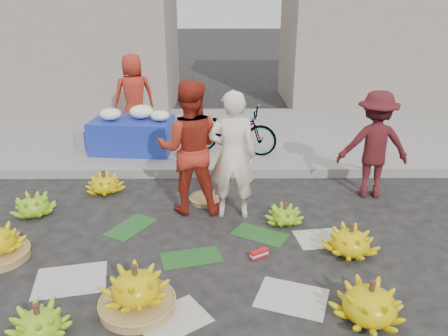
{
  "coord_description": "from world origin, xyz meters",
  "views": [
    {
      "loc": [
        0.23,
        -4.32,
        2.66
      ],
      "look_at": [
        0.27,
        0.73,
        0.7
      ],
      "focal_mm": 35.0,
      "sensor_mm": 36.0,
      "label": 1
    }
  ],
  "objects_px": {
    "vendor_cream": "(232,156)",
    "flower_table": "(133,133)",
    "banana_bunch_4": "(350,241)",
    "bicycle": "(231,130)"
  },
  "relations": [
    {
      "from": "vendor_cream",
      "to": "flower_table",
      "type": "height_order",
      "value": "vendor_cream"
    },
    {
      "from": "banana_bunch_4",
      "to": "bicycle",
      "type": "bearing_deg",
      "value": 111.93
    },
    {
      "from": "banana_bunch_4",
      "to": "bicycle",
      "type": "xyz_separation_m",
      "value": [
        -1.25,
        3.11,
        0.38
      ]
    },
    {
      "from": "bicycle",
      "to": "flower_table",
      "type": "bearing_deg",
      "value": 100.78
    },
    {
      "from": "vendor_cream",
      "to": "flower_table",
      "type": "distance_m",
      "value": 2.87
    },
    {
      "from": "vendor_cream",
      "to": "bicycle",
      "type": "height_order",
      "value": "vendor_cream"
    },
    {
      "from": "vendor_cream",
      "to": "bicycle",
      "type": "distance_m",
      "value": 2.18
    },
    {
      "from": "banana_bunch_4",
      "to": "vendor_cream",
      "type": "xyz_separation_m",
      "value": [
        -1.29,
        0.95,
        0.67
      ]
    },
    {
      "from": "banana_bunch_4",
      "to": "vendor_cream",
      "type": "bearing_deg",
      "value": 143.71
    },
    {
      "from": "banana_bunch_4",
      "to": "vendor_cream",
      "type": "relative_size",
      "value": 0.39
    }
  ]
}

